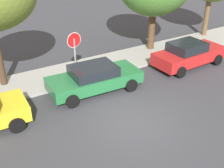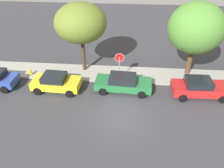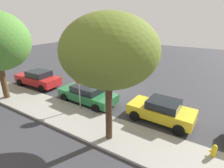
{
  "view_description": "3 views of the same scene",
  "coord_description": "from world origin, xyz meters",
  "px_view_note": "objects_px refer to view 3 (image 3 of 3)",
  "views": [
    {
      "loc": [
        -5.65,
        -7.81,
        6.93
      ],
      "look_at": [
        -0.18,
        1.14,
        1.27
      ],
      "focal_mm": 45.0,
      "sensor_mm": 36.0,
      "label": 1
    },
    {
      "loc": [
        0.28,
        -11.68,
        10.72
      ],
      "look_at": [
        -0.86,
        1.97,
        1.26
      ],
      "focal_mm": 35.0,
      "sensor_mm": 36.0,
      "label": 2
    },
    {
      "loc": [
        -7.9,
        12.17,
        5.96
      ],
      "look_at": [
        -0.77,
        0.69,
        0.87
      ],
      "focal_mm": 28.0,
      "sensor_mm": 36.0,
      "label": 3
    }
  ],
  "objects_px": {
    "parked_car_green": "(87,94)",
    "street_tree_far": "(110,51)",
    "parked_car_red": "(38,78)",
    "fire_hydrant": "(214,152)",
    "stop_sign": "(79,85)",
    "parked_car_yellow": "(161,110)"
  },
  "relations": [
    {
      "from": "parked_car_red",
      "to": "parked_car_green",
      "type": "bearing_deg",
      "value": 177.74
    },
    {
      "from": "stop_sign",
      "to": "fire_hydrant",
      "type": "height_order",
      "value": "stop_sign"
    },
    {
      "from": "parked_car_green",
      "to": "parked_car_red",
      "type": "relative_size",
      "value": 1.03
    },
    {
      "from": "stop_sign",
      "to": "street_tree_far",
      "type": "distance_m",
      "value": 4.57
    },
    {
      "from": "parked_car_green",
      "to": "street_tree_far",
      "type": "relative_size",
      "value": 0.74
    },
    {
      "from": "parked_car_red",
      "to": "fire_hydrant",
      "type": "xyz_separation_m",
      "value": [
        -14.51,
        1.66,
        -0.39
      ]
    },
    {
      "from": "parked_car_red",
      "to": "street_tree_far",
      "type": "height_order",
      "value": "street_tree_far"
    },
    {
      "from": "street_tree_far",
      "to": "stop_sign",
      "type": "bearing_deg",
      "value": -23.88
    },
    {
      "from": "stop_sign",
      "to": "parked_car_red",
      "type": "height_order",
      "value": "stop_sign"
    },
    {
      "from": "parked_car_yellow",
      "to": "parked_car_red",
      "type": "height_order",
      "value": "parked_car_red"
    },
    {
      "from": "parked_car_red",
      "to": "fire_hydrant",
      "type": "distance_m",
      "value": 14.61
    },
    {
      "from": "parked_car_yellow",
      "to": "fire_hydrant",
      "type": "xyz_separation_m",
      "value": [
        -2.97,
        1.82,
        -0.36
      ]
    },
    {
      "from": "stop_sign",
      "to": "fire_hydrant",
      "type": "bearing_deg",
      "value": 178.79
    },
    {
      "from": "stop_sign",
      "to": "parked_car_green",
      "type": "distance_m",
      "value": 1.76
    },
    {
      "from": "parked_car_yellow",
      "to": "parked_car_green",
      "type": "bearing_deg",
      "value": 4.13
    },
    {
      "from": "stop_sign",
      "to": "parked_car_yellow",
      "type": "bearing_deg",
      "value": -162.0
    },
    {
      "from": "parked_car_red",
      "to": "stop_sign",
      "type": "bearing_deg",
      "value": 167.01
    },
    {
      "from": "parked_car_green",
      "to": "parked_car_yellow",
      "type": "relative_size",
      "value": 1.17
    },
    {
      "from": "street_tree_far",
      "to": "fire_hydrant",
      "type": "bearing_deg",
      "value": -164.41
    },
    {
      "from": "parked_car_yellow",
      "to": "street_tree_far",
      "type": "xyz_separation_m",
      "value": [
        1.73,
        3.13,
        3.89
      ]
    },
    {
      "from": "stop_sign",
      "to": "parked_car_yellow",
      "type": "distance_m",
      "value": 5.45
    },
    {
      "from": "parked_car_yellow",
      "to": "parked_car_red",
      "type": "xyz_separation_m",
      "value": [
        11.54,
        0.16,
        0.03
      ]
    }
  ]
}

